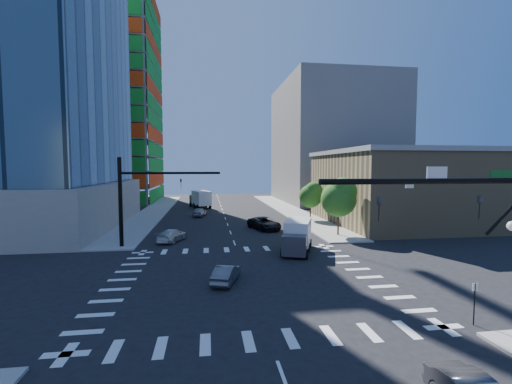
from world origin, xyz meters
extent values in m
plane|color=black|center=(0.00, 0.00, 0.00)|extent=(160.00, 160.00, 0.00)
cube|color=silver|center=(0.00, 0.00, 0.01)|extent=(20.00, 20.00, 0.01)
cube|color=#9A9691|center=(12.50, 40.00, 0.07)|extent=(5.00, 60.00, 0.15)
cube|color=#9A9691|center=(-12.50, 40.00, 0.07)|extent=(5.00, 60.00, 0.15)
cube|color=gray|center=(-30.00, 25.00, 3.00)|extent=(30.00, 30.00, 6.00)
cube|color=#198C27|center=(-14.90, 62.00, 24.50)|extent=(0.12, 24.00, 49.00)
cube|color=red|center=(-27.50, 49.40, 24.50)|extent=(24.00, 0.12, 49.00)
cube|color=#947F56|center=(25.00, 22.00, 5.00)|extent=(20.00, 22.00, 10.00)
cube|color=slate|center=(25.00, 22.00, 10.30)|extent=(20.50, 22.50, 0.60)
cube|color=slate|center=(27.00, 55.00, 14.00)|extent=(24.00, 30.00, 28.00)
cylinder|color=black|center=(6.50, -11.50, 7.55)|extent=(10.00, 0.24, 0.24)
imported|color=black|center=(8.50, -11.50, 6.45)|extent=(0.16, 0.20, 1.00)
imported|color=black|center=(4.00, -11.50, 6.45)|extent=(0.16, 0.20, 1.00)
cube|color=white|center=(6.50, -11.50, 7.90)|extent=(0.90, 0.04, 0.50)
cube|color=#0C591D|center=(9.50, -11.50, 7.85)|extent=(1.10, 0.04, 0.28)
sphere|color=white|center=(10.40, -11.25, 5.55)|extent=(0.44, 0.44, 0.44)
cylinder|color=black|center=(-11.50, 11.50, 4.65)|extent=(0.40, 0.40, 9.00)
cylinder|color=black|center=(-6.50, 11.50, 7.55)|extent=(10.00, 0.24, 0.24)
imported|color=black|center=(-5.50, 11.50, 6.45)|extent=(0.16, 0.20, 1.00)
cylinder|color=#382316|center=(12.50, 14.00, 1.29)|extent=(0.20, 0.20, 2.27)
sphere|color=#205215|center=(12.50, 14.00, 4.38)|extent=(4.16, 4.16, 4.16)
sphere|color=#3B7B29|center=(12.90, 13.70, 5.35)|extent=(3.25, 3.25, 3.25)
cylinder|color=#382316|center=(12.80, 26.00, 1.11)|extent=(0.20, 0.20, 1.92)
sphere|color=#205215|center=(12.80, 26.00, 3.72)|extent=(3.52, 3.52, 3.52)
sphere|color=#3B7B29|center=(13.20, 25.70, 4.55)|extent=(2.75, 2.75, 2.75)
cylinder|color=black|center=(10.70, -9.00, 1.10)|extent=(0.06, 0.06, 2.20)
cube|color=silver|center=(10.70, -9.00, 2.00)|extent=(0.30, 0.03, 0.40)
imported|color=black|center=(4.55, 19.54, 0.80)|extent=(4.35, 6.29, 1.60)
imported|color=silver|center=(-6.71, 13.74, 0.67)|extent=(3.42, 4.98, 1.34)
imported|color=#999CA1|center=(-4.08, 32.95, 0.72)|extent=(2.58, 4.47, 1.43)
imported|color=#535459|center=(-1.57, -0.60, 0.61)|extent=(2.41, 3.95, 1.23)
cube|color=silver|center=(5.63, 7.05, 1.78)|extent=(3.78, 5.17, 2.43)
cube|color=#3C3B42|center=(5.63, 7.05, 1.17)|extent=(2.61, 2.35, 1.78)
cube|color=silver|center=(-4.34, 45.75, 2.03)|extent=(4.09, 5.88, 2.78)
cube|color=#3C3B42|center=(-4.34, 45.75, 1.34)|extent=(2.93, 2.59, 2.03)
camera|label=1|loc=(-2.84, -24.33, 8.11)|focal=24.00mm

